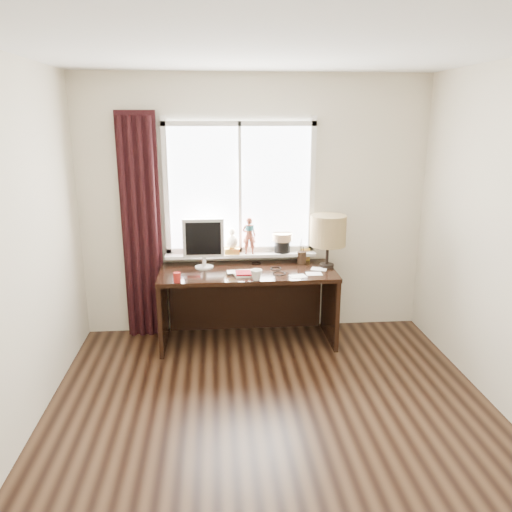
{
  "coord_description": "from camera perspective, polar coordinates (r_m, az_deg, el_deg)",
  "views": [
    {
      "loc": [
        -0.41,
        -2.98,
        2.19
      ],
      "look_at": [
        -0.05,
        1.25,
        1.0
      ],
      "focal_mm": 35.0,
      "sensor_mm": 36.0,
      "label": 1
    }
  ],
  "objects": [
    {
      "name": "brush_holder",
      "position": [
        5.08,
        5.24,
        -0.14
      ],
      "size": [
        0.09,
        0.09,
        0.25
      ],
      "color": "black",
      "rests_on": "desk"
    },
    {
      "name": "laptop",
      "position": [
        4.75,
        -1.55,
        -1.86
      ],
      "size": [
        0.3,
        0.2,
        0.02
      ],
      "primitive_type": "imported",
      "rotation": [
        0.0,
        0.0,
        0.03
      ],
      "color": "silver",
      "rests_on": "desk"
    },
    {
      "name": "window",
      "position": [
        5.01,
        -1.74,
        5.52
      ],
      "size": [
        1.52,
        0.2,
        1.4
      ],
      "color": "white",
      "rests_on": "ground"
    },
    {
      "name": "table_lamp",
      "position": [
        4.91,
        8.24,
        2.83
      ],
      "size": [
        0.35,
        0.35,
        0.52
      ],
      "color": "black",
      "rests_on": "desk"
    },
    {
      "name": "wall_front",
      "position": [
        1.38,
        14.9,
        -24.97
      ],
      "size": [
        3.5,
        0.0,
        2.6
      ],
      "primitive_type": "cube",
      "rotation": [
        1.57,
        0.0,
        0.0
      ],
      "color": "beige",
      "rests_on": "ground"
    },
    {
      "name": "monitor",
      "position": [
        4.87,
        -6.03,
        1.78
      ],
      "size": [
        0.4,
        0.18,
        0.49
      ],
      "color": "beige",
      "rests_on": "desk"
    },
    {
      "name": "red_cup",
      "position": [
        4.54,
        -9.01,
        -2.42
      ],
      "size": [
        0.07,
        0.07,
        0.09
      ],
      "primitive_type": "cylinder",
      "color": "maroon",
      "rests_on": "desk"
    },
    {
      "name": "mug",
      "position": [
        4.54,
        0.04,
        -2.12
      ],
      "size": [
        0.15,
        0.15,
        0.11
      ],
      "primitive_type": "imported",
      "rotation": [
        0.0,
        0.0,
        0.74
      ],
      "color": "white",
      "rests_on": "desk"
    },
    {
      "name": "curtain",
      "position": [
        5.05,
        -12.97,
        2.98
      ],
      "size": [
        0.38,
        0.09,
        2.25
      ],
      "color": "black",
      "rests_on": "floor"
    },
    {
      "name": "wall_back",
      "position": [
        5.07,
        -0.15,
        5.56
      ],
      "size": [
        3.5,
        0.0,
        2.6
      ],
      "primitive_type": "cube",
      "rotation": [
        1.57,
        0.0,
        0.0
      ],
      "color": "beige",
      "rests_on": "ground"
    },
    {
      "name": "icon_frame",
      "position": [
        5.17,
        5.66,
        0.15
      ],
      "size": [
        0.1,
        0.04,
        0.13
      ],
      "color": "gold",
      "rests_on": "desk"
    },
    {
      "name": "floor",
      "position": [
        3.72,
        2.54,
        -20.42
      ],
      "size": [
        3.5,
        4.0,
        0.0
      ],
      "primitive_type": "cube",
      "color": "#412A19",
      "rests_on": "ground"
    },
    {
      "name": "desk",
      "position": [
        5.01,
        -1.03,
        -3.99
      ],
      "size": [
        1.7,
        0.7,
        0.75
      ],
      "color": "black",
      "rests_on": "floor"
    },
    {
      "name": "ceiling",
      "position": [
        3.03,
        3.19,
        23.41
      ],
      "size": [
        3.5,
        4.0,
        0.0
      ],
      "primitive_type": "cube",
      "color": "white",
      "rests_on": "wall_back"
    },
    {
      "name": "desk_cables",
      "position": [
        4.86,
        1.84,
        -1.51
      ],
      "size": [
        0.32,
        0.5,
        0.01
      ],
      "color": "black",
      "rests_on": "desk"
    },
    {
      "name": "notebook_stack",
      "position": [
        4.69,
        -1.12,
        -2.02
      ],
      "size": [
        0.25,
        0.2,
        0.03
      ],
      "color": "beige",
      "rests_on": "desk"
    },
    {
      "name": "loose_papers",
      "position": [
        4.78,
        6.24,
        -1.94
      ],
      "size": [
        0.42,
        0.36,
        0.0
      ],
      "color": "white",
      "rests_on": "desk"
    }
  ]
}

